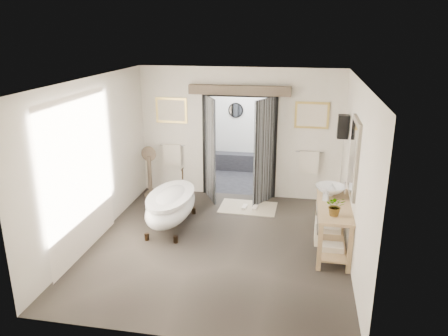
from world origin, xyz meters
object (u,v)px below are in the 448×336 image
Objects in this scene: basin at (330,190)px; vanity at (331,223)px; clawfoot_tub at (171,205)px; rug at (248,207)px.

vanity is at bearing -63.58° from basin.
vanity is 0.61m from basin.
clawfoot_tub reaches higher than rug.
clawfoot_tub is 3.02m from vanity.
vanity is 2.32m from rug.
basin reaches higher than clawfoot_tub.
basin is (1.61, -1.14, 0.93)m from rug.
clawfoot_tub is 1.55× the size of rug.
vanity is at bearing -7.77° from clawfoot_tub.
basin is at bearing 0.29° from clawfoot_tub.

